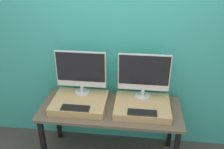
{
  "coord_description": "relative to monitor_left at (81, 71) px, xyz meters",
  "views": [
    {
      "loc": [
        0.29,
        -1.99,
        2.32
      ],
      "look_at": [
        0.0,
        0.49,
        1.06
      ],
      "focal_mm": 40.0,
      "sensor_mm": 36.0,
      "label": 1
    }
  ],
  "objects": [
    {
      "name": "wall_back",
      "position": [
        0.35,
        0.24,
        0.22
      ],
      "size": [
        8.0,
        0.04,
        2.6
      ],
      "color": "teal",
      "rests_on": "ground_plane"
    },
    {
      "name": "keyboard_right",
      "position": [
        0.71,
        -0.33,
        -0.28
      ],
      "size": [
        0.31,
        0.11,
        0.01
      ],
      "color": "#2D2D2D",
      "rests_on": "wooden_riser_right"
    },
    {
      "name": "monitor_left",
      "position": [
        0.0,
        0.0,
        0.0
      ],
      "size": [
        0.58,
        0.17,
        0.52
      ],
      "color": "silver",
      "rests_on": "wooden_riser_left"
    },
    {
      "name": "workbench",
      "position": [
        0.35,
        -0.16,
        -0.45
      ],
      "size": [
        1.58,
        0.66,
        0.72
      ],
      "color": "brown",
      "rests_on": "ground_plane"
    },
    {
      "name": "wooden_riser_left",
      "position": [
        0.0,
        -0.15,
        -0.33
      ],
      "size": [
        0.61,
        0.5,
        0.08
      ],
      "color": "tan",
      "rests_on": "workbench"
    },
    {
      "name": "monitor_right",
      "position": [
        0.71,
        0.0,
        0.0
      ],
      "size": [
        0.58,
        0.17,
        0.52
      ],
      "color": "silver",
      "rests_on": "wooden_riser_right"
    },
    {
      "name": "wooden_riser_right",
      "position": [
        0.71,
        -0.15,
        -0.33
      ],
      "size": [
        0.61,
        0.5,
        0.08
      ],
      "color": "tan",
      "rests_on": "workbench"
    },
    {
      "name": "keyboard_left",
      "position": [
        0.0,
        -0.33,
        -0.28
      ],
      "size": [
        0.31,
        0.11,
        0.01
      ],
      "color": "#2D2D2D",
      "rests_on": "wooden_riser_left"
    }
  ]
}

